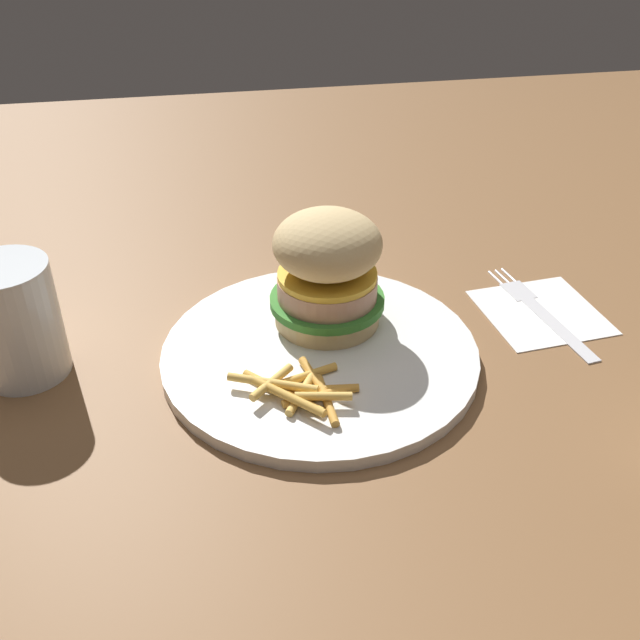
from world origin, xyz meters
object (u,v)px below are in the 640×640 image
(napkin, at_px, (541,312))
(drink_glass, at_px, (17,328))
(sandwich, at_px, (327,269))
(fork, at_px, (540,309))
(plate, at_px, (320,353))
(fries_pile, at_px, (300,389))

(napkin, xyz_separation_m, drink_glass, (0.01, -0.48, 0.04))
(sandwich, bearing_deg, drink_glass, -87.17)
(sandwich, xyz_separation_m, drink_glass, (0.01, -0.27, -0.02))
(sandwich, height_order, drink_glass, sandwich)
(fork, xyz_separation_m, drink_glass, (0.01, -0.48, 0.04))
(plate, relative_size, napkin, 2.56)
(fork, bearing_deg, sandwich, -91.48)
(fork, height_order, drink_glass, drink_glass)
(plate, distance_m, napkin, 0.23)
(napkin, distance_m, drink_glass, 0.48)
(plate, bearing_deg, napkin, 98.91)
(plate, height_order, sandwich, sandwich)
(fries_pile, height_order, napkin, fries_pile)
(sandwich, xyz_separation_m, fries_pile, (0.10, -0.04, -0.05))
(plate, bearing_deg, drink_glass, -96.56)
(fries_pile, relative_size, fork, 0.61)
(sandwich, bearing_deg, fork, 88.52)
(sandwich, relative_size, fries_pile, 1.03)
(plate, xyz_separation_m, napkin, (-0.04, 0.23, -0.01))
(drink_glass, bearing_deg, fries_pile, 68.37)
(sandwich, height_order, fork, sandwich)
(fries_pile, distance_m, drink_glass, 0.25)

